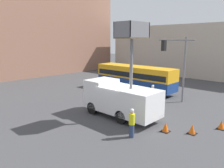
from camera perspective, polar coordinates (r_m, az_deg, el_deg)
ground_plane at (r=17.81m, az=1.28°, el=-8.35°), size 120.00×120.00×0.00m
building_backdrop_side at (r=42.16m, az=20.04°, el=8.34°), size 10.00×28.00×8.54m
utility_truck at (r=17.21m, az=2.25°, el=-3.40°), size 2.48×6.30×7.27m
city_bus at (r=26.27m, az=5.96°, el=2.05°), size 2.44×10.16×2.98m
traffic_light_pole at (r=20.99m, az=16.79°, el=6.18°), size 3.83×3.58×6.33m
road_worker_near_truck at (r=13.86m, az=5.18°, el=-10.10°), size 0.38×0.38×1.88m
road_worker_directing at (r=20.83m, az=10.53°, el=-2.80°), size 0.38×0.38×1.93m
traffic_cone_near_truck at (r=15.27m, az=13.80°, el=-10.93°), size 0.57×0.57×0.65m
traffic_cone_mid_road at (r=17.01m, az=26.65°, el=-9.57°), size 0.53×0.53×0.61m
traffic_cone_far_side at (r=15.46m, az=20.22°, el=-11.06°), size 0.56×0.56×0.64m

